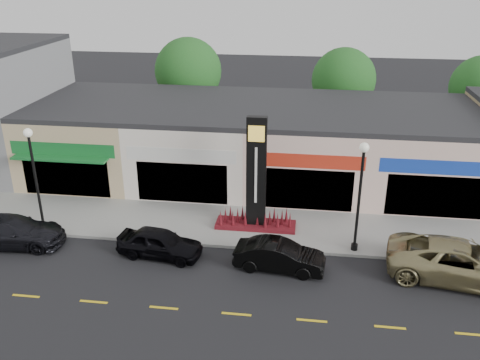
{
  "coord_description": "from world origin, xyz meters",
  "views": [
    {
      "loc": [
        5.37,
        -19.43,
        12.92
      ],
      "look_at": [
        2.19,
        4.0,
        2.86
      ],
      "focal_mm": 38.0,
      "sensor_mm": 36.0,
      "label": 1
    }
  ],
  "objects_px": {
    "lamp_east_near": "(360,187)",
    "pylon_sign": "(256,190)",
    "lamp_west_near": "(34,169)",
    "car_gold_suv": "(461,262)",
    "car_black_sedan": "(160,243)",
    "car_black_conv": "(280,256)",
    "car_dark_sedan": "(11,231)"
  },
  "relations": [
    {
      "from": "lamp_east_near",
      "to": "car_gold_suv",
      "type": "bearing_deg",
      "value": -20.88
    },
    {
      "from": "lamp_west_near",
      "to": "pylon_sign",
      "type": "distance_m",
      "value": 11.19
    },
    {
      "from": "lamp_west_near",
      "to": "pylon_sign",
      "type": "height_order",
      "value": "pylon_sign"
    },
    {
      "from": "car_dark_sedan",
      "to": "car_black_sedan",
      "type": "xyz_separation_m",
      "value": [
        7.57,
        -0.01,
        -0.06
      ]
    },
    {
      "from": "lamp_east_near",
      "to": "car_dark_sedan",
      "type": "xyz_separation_m",
      "value": [
        -16.82,
        -1.57,
        -2.72
      ]
    },
    {
      "from": "lamp_west_near",
      "to": "lamp_east_near",
      "type": "bearing_deg",
      "value": 0.0
    },
    {
      "from": "lamp_west_near",
      "to": "car_gold_suv",
      "type": "height_order",
      "value": "lamp_west_near"
    },
    {
      "from": "lamp_east_near",
      "to": "lamp_west_near",
      "type": "bearing_deg",
      "value": 180.0
    },
    {
      "from": "car_dark_sedan",
      "to": "car_black_conv",
      "type": "bearing_deg",
      "value": -97.4
    },
    {
      "from": "pylon_sign",
      "to": "car_black_conv",
      "type": "xyz_separation_m",
      "value": [
        1.48,
        -3.66,
        -1.6
      ]
    },
    {
      "from": "car_dark_sedan",
      "to": "car_black_conv",
      "type": "xyz_separation_m",
      "value": [
        13.31,
        -0.39,
        -0.07
      ]
    },
    {
      "from": "lamp_west_near",
      "to": "pylon_sign",
      "type": "xyz_separation_m",
      "value": [
        11.0,
        1.7,
        -1.2
      ]
    },
    {
      "from": "lamp_west_near",
      "to": "pylon_sign",
      "type": "bearing_deg",
      "value": 8.77
    },
    {
      "from": "lamp_east_near",
      "to": "car_black_conv",
      "type": "height_order",
      "value": "lamp_east_near"
    },
    {
      "from": "lamp_east_near",
      "to": "car_dark_sedan",
      "type": "height_order",
      "value": "lamp_east_near"
    },
    {
      "from": "lamp_east_near",
      "to": "pylon_sign",
      "type": "distance_m",
      "value": 5.42
    },
    {
      "from": "car_black_conv",
      "to": "lamp_west_near",
      "type": "bearing_deg",
      "value": 86.91
    },
    {
      "from": "lamp_east_near",
      "to": "car_black_conv",
      "type": "relative_size",
      "value": 1.33
    },
    {
      "from": "car_dark_sedan",
      "to": "car_gold_suv",
      "type": "bearing_deg",
      "value": -96.03
    },
    {
      "from": "car_gold_suv",
      "to": "lamp_east_near",
      "type": "bearing_deg",
      "value": 78.67
    },
    {
      "from": "lamp_east_near",
      "to": "car_gold_suv",
      "type": "height_order",
      "value": "lamp_east_near"
    },
    {
      "from": "lamp_west_near",
      "to": "car_gold_suv",
      "type": "distance_m",
      "value": 20.66
    },
    {
      "from": "pylon_sign",
      "to": "car_gold_suv",
      "type": "bearing_deg",
      "value": -19.76
    },
    {
      "from": "lamp_west_near",
      "to": "car_dark_sedan",
      "type": "relative_size",
      "value": 1.05
    },
    {
      "from": "pylon_sign",
      "to": "lamp_east_near",
      "type": "bearing_deg",
      "value": -18.75
    },
    {
      "from": "lamp_east_near",
      "to": "pylon_sign",
      "type": "relative_size",
      "value": 0.91
    },
    {
      "from": "car_black_sedan",
      "to": "car_gold_suv",
      "type": "height_order",
      "value": "car_gold_suv"
    },
    {
      "from": "car_dark_sedan",
      "to": "car_black_sedan",
      "type": "bearing_deg",
      "value": -95.79
    },
    {
      "from": "lamp_east_near",
      "to": "car_dark_sedan",
      "type": "distance_m",
      "value": 17.11
    },
    {
      "from": "lamp_east_near",
      "to": "car_dark_sedan",
      "type": "relative_size",
      "value": 1.05
    },
    {
      "from": "car_black_sedan",
      "to": "car_gold_suv",
      "type": "bearing_deg",
      "value": -83.09
    },
    {
      "from": "lamp_west_near",
      "to": "car_black_sedan",
      "type": "xyz_separation_m",
      "value": [
        6.75,
        -1.58,
        -2.78
      ]
    }
  ]
}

